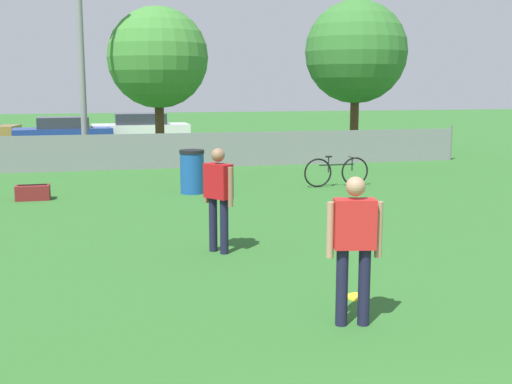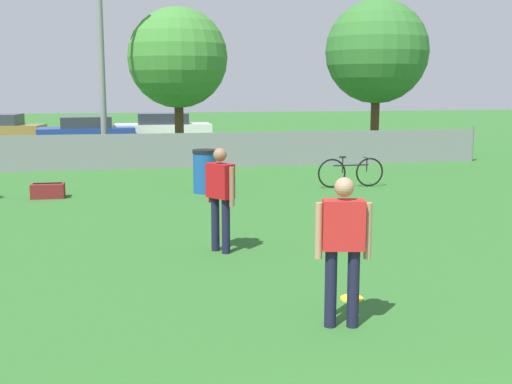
{
  "view_description": "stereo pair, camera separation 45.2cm",
  "coord_description": "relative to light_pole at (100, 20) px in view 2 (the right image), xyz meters",
  "views": [
    {
      "loc": [
        -2.3,
        -2.04,
        2.58
      ],
      "look_at": [
        -0.16,
        6.86,
        1.05
      ],
      "focal_mm": 45.0,
      "sensor_mm": 36.0,
      "label": 1
    },
    {
      "loc": [
        -1.86,
        -2.14,
        2.58
      ],
      "look_at": [
        -0.16,
        6.86,
        1.05
      ],
      "focal_mm": 45.0,
      "sensor_mm": 36.0,
      "label": 2
    }
  ],
  "objects": [
    {
      "name": "bicycle_sideline",
      "position": [
        6.37,
        -5.77,
        -4.2
      ],
      "size": [
        1.77,
        0.44,
        0.8
      ],
      "rotation": [
        0.0,
        0.0,
        0.03
      ],
      "color": "black",
      "rests_on": "ground_plane"
    },
    {
      "name": "gear_bag_sideline",
      "position": [
        -1.04,
        -6.01,
        -4.42
      ],
      "size": [
        0.74,
        0.41,
        0.36
      ],
      "color": "maroon",
      "rests_on": "ground_plane"
    },
    {
      "name": "tree_far_right",
      "position": [
        9.74,
        1.39,
        -0.81
      ],
      "size": [
        3.75,
        3.75,
        5.66
      ],
      "color": "#4C331E",
      "rests_on": "ground_plane"
    },
    {
      "name": "frisbee_disc",
      "position": [
        3.52,
        -14.13,
        -4.57
      ],
      "size": [
        0.28,
        0.28,
        0.03
      ],
      "color": "yellow",
      "rests_on": "ground_plane"
    },
    {
      "name": "light_pole",
      "position": [
        0.0,
        0.0,
        0.0
      ],
      "size": [
        0.9,
        0.36,
        7.68
      ],
      "color": "gray",
      "rests_on": "ground_plane"
    },
    {
      "name": "parked_car_blue",
      "position": [
        -1.04,
        6.69,
        -3.95
      ],
      "size": [
        4.08,
        2.06,
        1.28
      ],
      "rotation": [
        0.0,
        0.0,
        0.08
      ],
      "color": "black",
      "rests_on": "ground_plane"
    },
    {
      "name": "trash_bin",
      "position": [
        2.61,
        -5.95,
        -4.05
      ],
      "size": [
        0.6,
        0.6,
        1.05
      ],
      "color": "#194C99",
      "rests_on": "ground_plane"
    },
    {
      "name": "fence_backline",
      "position": [
        2.84,
        -1.13,
        -4.03
      ],
      "size": [
        19.02,
        0.07,
        1.21
      ],
      "color": "gray",
      "rests_on": "ground_plane"
    },
    {
      "name": "parked_car_white",
      "position": [
        2.22,
        7.94,
        -3.91
      ],
      "size": [
        4.28,
        1.84,
        1.35
      ],
      "rotation": [
        0.0,
        0.0,
        0.01
      ],
      "color": "black",
      "rests_on": "ground_plane"
    },
    {
      "name": "player_thrower_red",
      "position": [
        3.11,
        -14.95,
        -3.63
      ],
      "size": [
        0.59,
        0.3,
        1.63
      ],
      "rotation": [
        0.0,
        0.0,
        -0.2
      ],
      "color": "#191933",
      "rests_on": "ground_plane"
    },
    {
      "name": "player_defender_red",
      "position": [
        2.25,
        -11.58,
        -3.63
      ],
      "size": [
        0.43,
        0.5,
        1.63
      ],
      "rotation": [
        0.0,
        0.0,
        -0.96
      ],
      "color": "#191933",
      "rests_on": "ground_plane"
    },
    {
      "name": "tree_near_pole",
      "position": [
        2.53,
        1.7,
        -1.07
      ],
      "size": [
        3.49,
        3.49,
        5.27
      ],
      "color": "#4C331E",
      "rests_on": "ground_plane"
    }
  ]
}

